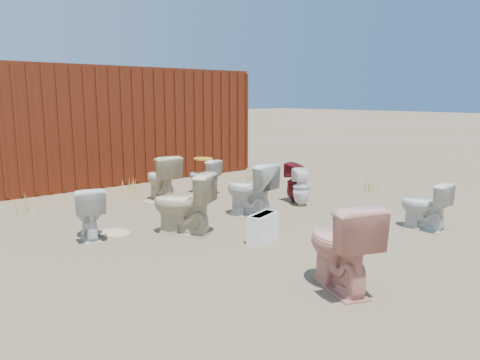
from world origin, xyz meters
TOP-DOWN VIEW (x-y plane):
  - ground at (0.00, 0.00)m, footprint 100.00×100.00m
  - shipping_container at (0.00, 5.20)m, footprint 6.00×2.40m
  - toilet_front_a at (-2.24, 0.92)m, footprint 0.54×0.74m
  - toilet_front_pink at (-1.05, -2.15)m, footprint 0.75×0.95m
  - toilet_front_c at (0.07, 0.45)m, footprint 0.59×0.88m
  - toilet_front_maroon at (1.33, 0.70)m, footprint 0.32×0.32m
  - toilet_front_e at (1.47, -1.58)m, footprint 0.40×0.67m
  - toilet_back_beige_left at (-1.21, 0.30)m, footprint 0.84×0.93m
  - toilet_back_beige_right at (-0.43, 2.20)m, footprint 0.53×0.84m
  - toilet_back_yellowlid at (0.53, 2.32)m, footprint 0.51×0.70m
  - toilet_back_e at (1.20, 0.45)m, footprint 0.38×0.39m
  - yellow_lid at (0.53, 2.32)m, footprint 0.33×0.41m
  - loose_tank at (-0.60, -0.58)m, footprint 0.54×0.35m
  - loose_lid_near at (-0.57, 2.20)m, footprint 0.52×0.59m
  - loose_lid_far at (-1.93, 0.88)m, footprint 0.50×0.56m
  - weed_clump_a at (-2.51, 2.75)m, footprint 0.36×0.36m
  - weed_clump_b at (0.80, 2.52)m, footprint 0.32×0.32m
  - weed_clump_c at (1.91, 2.48)m, footprint 0.36×0.36m
  - weed_clump_d at (-0.44, 3.40)m, footprint 0.30×0.30m
  - weed_clump_e at (1.52, 3.49)m, footprint 0.34×0.34m
  - weed_clump_f at (3.13, 0.44)m, footprint 0.28×0.28m

SIDE VIEW (x-z plane):
  - ground at x=0.00m, z-range 0.00..0.00m
  - loose_lid_near at x=-0.57m, z-range 0.00..0.02m
  - loose_lid_far at x=-1.93m, z-range 0.00..0.02m
  - weed_clump_f at x=3.13m, z-range 0.00..0.25m
  - weed_clump_b at x=0.80m, z-range 0.00..0.27m
  - weed_clump_e at x=1.52m, z-range 0.00..0.27m
  - weed_clump_d at x=-0.44m, z-range 0.00..0.28m
  - weed_clump_a at x=-2.51m, z-range 0.00..0.30m
  - weed_clump_c at x=1.91m, z-range 0.00..0.31m
  - loose_tank at x=-0.60m, z-range 0.00..0.35m
  - toilet_back_e at x=1.20m, z-range 0.00..0.63m
  - toilet_back_yellowlid at x=0.53m, z-range 0.00..0.64m
  - toilet_front_e at x=1.47m, z-range 0.00..0.67m
  - toilet_front_a at x=-2.24m, z-range 0.00..0.68m
  - toilet_front_maroon at x=1.33m, z-range 0.00..0.68m
  - toilet_back_beige_right at x=-0.43m, z-range 0.00..0.81m
  - toilet_back_beige_left at x=-1.21m, z-range 0.00..0.83m
  - toilet_front_c at x=0.07m, z-range 0.00..0.83m
  - toilet_front_pink at x=-1.05m, z-range 0.00..0.85m
  - yellow_lid at x=0.53m, z-range 0.64..0.67m
  - shipping_container at x=0.00m, z-range 0.00..2.40m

